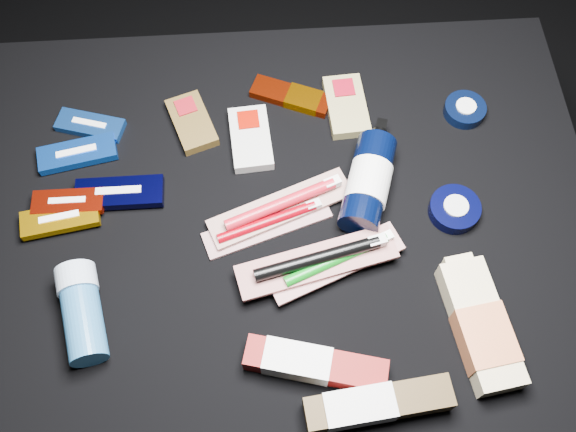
{
  "coord_description": "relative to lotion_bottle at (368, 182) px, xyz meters",
  "views": [
    {
      "loc": [
        -0.01,
        -0.41,
        1.27
      ],
      "look_at": [
        0.01,
        0.01,
        0.42
      ],
      "focal_mm": 40.0,
      "sensor_mm": 36.0,
      "label": 1
    }
  ],
  "objects": [
    {
      "name": "ground",
      "position": [
        -0.14,
        -0.05,
        -0.43
      ],
      "size": [
        3.0,
        3.0,
        0.0
      ],
      "primitive_type": "plane",
      "color": "black",
      "rests_on": "ground"
    },
    {
      "name": "cloth_table",
      "position": [
        -0.14,
        -0.05,
        -0.23
      ],
      "size": [
        0.98,
        0.78,
        0.4
      ],
      "primitive_type": "cube",
      "color": "black",
      "rests_on": "ground"
    },
    {
      "name": "luna_bar_0",
      "position": [
        -0.43,
        0.15,
        -0.02
      ],
      "size": [
        0.12,
        0.07,
        0.01
      ],
      "rotation": [
        0.0,
        0.0,
        -0.29
      ],
      "color": "#184BA3",
      "rests_on": "cloth_table"
    },
    {
      "name": "luna_bar_1",
      "position": [
        -0.45,
        0.09,
        -0.02
      ],
      "size": [
        0.13,
        0.07,
        0.02
      ],
      "rotation": [
        0.0,
        0.0,
        0.2
      ],
      "color": "blue",
      "rests_on": "cloth_table"
    },
    {
      "name": "luna_bar_2",
      "position": [
        -0.38,
        0.01,
        -0.02
      ],
      "size": [
        0.13,
        0.05,
        0.02
      ],
      "rotation": [
        0.0,
        0.0,
        0.0
      ],
      "color": "black",
      "rests_on": "cloth_table"
    },
    {
      "name": "luna_bar_3",
      "position": [
        -0.46,
        -0.02,
        -0.02
      ],
      "size": [
        0.12,
        0.06,
        0.02
      ],
      "rotation": [
        0.0,
        0.0,
        0.17
      ],
      "color": "#B77F04",
      "rests_on": "cloth_table"
    },
    {
      "name": "luna_bar_4",
      "position": [
        -0.45,
        0.0,
        -0.01
      ],
      "size": [
        0.11,
        0.04,
        0.01
      ],
      "rotation": [
        0.0,
        0.0,
        -0.0
      ],
      "color": "maroon",
      "rests_on": "cloth_table"
    },
    {
      "name": "clif_bar_0",
      "position": [
        -0.27,
        0.15,
        -0.02
      ],
      "size": [
        0.09,
        0.12,
        0.02
      ],
      "rotation": [
        0.0,
        0.0,
        0.33
      ],
      "color": "#4C3817",
      "rests_on": "cloth_table"
    },
    {
      "name": "clif_bar_1",
      "position": [
        -0.17,
        0.11,
        -0.02
      ],
      "size": [
        0.07,
        0.12,
        0.02
      ],
      "rotation": [
        0.0,
        0.0,
        0.07
      ],
      "color": "beige",
      "rests_on": "cloth_table"
    },
    {
      "name": "clif_bar_2",
      "position": [
        -0.02,
        0.16,
        -0.02
      ],
      "size": [
        0.07,
        0.12,
        0.02
      ],
      "rotation": [
        0.0,
        0.0,
        0.07
      ],
      "color": "#90854F",
      "rests_on": "cloth_table"
    },
    {
      "name": "power_bar",
      "position": [
        -0.1,
        0.18,
        -0.02
      ],
      "size": [
        0.14,
        0.09,
        0.02
      ],
      "rotation": [
        0.0,
        0.0,
        -0.4
      ],
      "color": "#6A1604",
      "rests_on": "cloth_table"
    },
    {
      "name": "lotion_bottle",
      "position": [
        0.0,
        0.0,
        0.0
      ],
      "size": [
        0.11,
        0.2,
        0.06
      ],
      "rotation": [
        0.0,
        0.0,
        -0.32
      ],
      "color": "black",
      "rests_on": "cloth_table"
    },
    {
      "name": "cream_tin_upper",
      "position": [
        0.18,
        0.14,
        -0.02
      ],
      "size": [
        0.07,
        0.07,
        0.02
      ],
      "rotation": [
        0.0,
        0.0,
        -0.15
      ],
      "color": "black",
      "rests_on": "cloth_table"
    },
    {
      "name": "cream_tin_lower",
      "position": [
        0.13,
        -0.04,
        -0.02
      ],
      "size": [
        0.08,
        0.08,
        0.02
      ],
      "rotation": [
        0.0,
        0.0,
        -0.0
      ],
      "color": "black",
      "rests_on": "cloth_table"
    },
    {
      "name": "bodywash_bottle",
      "position": [
        0.13,
        -0.23,
        -0.01
      ],
      "size": [
        0.09,
        0.2,
        0.04
      ],
      "rotation": [
        0.0,
        0.0,
        0.15
      ],
      "color": "beige",
      "rests_on": "cloth_table"
    },
    {
      "name": "deodorant_stick",
      "position": [
        -0.41,
        -0.18,
        -0.0
      ],
      "size": [
        0.08,
        0.14,
        0.06
      ],
      "rotation": [
        0.0,
        0.0,
        0.23
      ],
      "color": "#255C89",
      "rests_on": "cloth_table"
    },
    {
      "name": "toothbrush_pack_0",
      "position": [
        -0.15,
        -0.05,
        -0.02
      ],
      "size": [
        0.2,
        0.1,
        0.02
      ],
      "rotation": [
        0.0,
        0.0,
        0.32
      ],
      "color": "beige",
      "rests_on": "cloth_table"
    },
    {
      "name": "toothbrush_pack_1",
      "position": [
        -0.13,
        -0.02,
        -0.01
      ],
      "size": [
        0.23,
        0.13,
        0.02
      ],
      "rotation": [
        0.0,
        0.0,
        0.37
      ],
      "color": "beige",
      "rests_on": "cloth_table"
    },
    {
      "name": "toothbrush_pack_2",
      "position": [
        -0.06,
        -0.12,
        -0.01
      ],
      "size": [
        0.21,
        0.12,
        0.02
      ],
      "rotation": [
        0.0,
        0.0,
        0.38
      ],
      "color": "silver",
      "rests_on": "cloth_table"
    },
    {
      "name": "toothbrush_pack_3",
      "position": [
        -0.08,
        -0.12,
        -0.0
      ],
      "size": [
        0.24,
        0.11,
        0.03
      ],
      "rotation": [
        0.0,
        0.0,
        0.23
      ],
      "color": "#AEA7A2",
      "rests_on": "cloth_table"
    },
    {
      "name": "toothpaste_carton_red",
      "position": [
        -0.11,
        -0.26,
        -0.01
      ],
      "size": [
        0.19,
        0.09,
        0.04
      ],
      "rotation": [
        0.0,
        0.0,
        -0.25
      ],
      "color": "#6F0B09",
      "rests_on": "cloth_table"
    },
    {
      "name": "toothpaste_carton_green",
      "position": [
        -0.03,
        -0.32,
        -0.01
      ],
      "size": [
        0.19,
        0.06,
        0.04
      ],
      "rotation": [
        0.0,
        0.0,
        0.11
      ],
      "color": "#392911",
      "rests_on": "cloth_table"
    }
  ]
}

